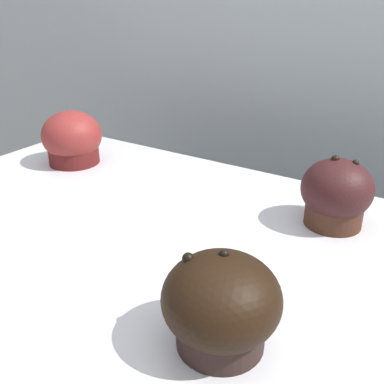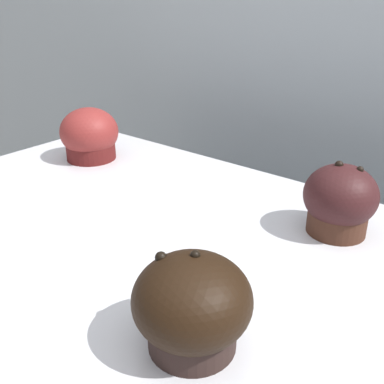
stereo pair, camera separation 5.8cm
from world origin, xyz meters
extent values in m
cube|color=#A8B2B7|center=(0.00, 0.60, 0.90)|extent=(3.20, 0.10, 1.80)
cylinder|color=#521716|center=(-0.36, 0.18, 0.92)|extent=(0.09, 0.09, 0.05)
ellipsoid|color=maroon|center=(-0.36, 0.18, 0.95)|extent=(0.10, 0.10, 0.09)
cylinder|color=#2D1E1B|center=(0.08, -0.07, 0.92)|extent=(0.08, 0.08, 0.05)
ellipsoid|color=black|center=(0.08, -0.07, 0.95)|extent=(0.10, 0.10, 0.08)
sphere|color=black|center=(0.08, -0.06, 0.98)|extent=(0.01, 0.01, 0.01)
sphere|color=black|center=(0.05, -0.07, 0.98)|extent=(0.01, 0.01, 0.01)
cylinder|color=#432419|center=(0.10, 0.20, 0.92)|extent=(0.07, 0.07, 0.05)
ellipsoid|color=#351617|center=(0.10, 0.20, 0.95)|extent=(0.09, 0.09, 0.08)
sphere|color=black|center=(0.11, 0.21, 0.99)|extent=(0.01, 0.01, 0.01)
sphere|color=black|center=(0.09, 0.20, 0.99)|extent=(0.01, 0.01, 0.01)
camera|label=1|loc=(0.22, -0.34, 1.18)|focal=42.00mm
camera|label=2|loc=(0.27, -0.31, 1.18)|focal=42.00mm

